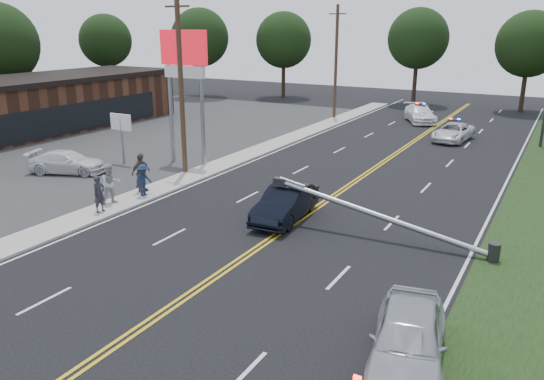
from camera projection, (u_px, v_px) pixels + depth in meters
The scene contains 24 objects.
ground at pixel (179, 302), 16.49m from camera, with size 120.00×120.00×0.00m, color black.
parking_lot at pixel (33, 159), 34.18m from camera, with size 25.00×60.00×0.01m, color #2D2D2D.
sidewalk at pixel (174, 183), 28.73m from camera, with size 1.80×70.00×0.12m, color #A8A398.
centerline_yellow at pixel (315, 209), 24.81m from camera, with size 0.36×80.00×0.00m, color gold.
pharmacy_building at pixel (6, 108), 40.60m from camera, with size 8.40×30.40×4.30m.
pylon_sign at pixel (184, 65), 31.28m from camera, with size 3.20×0.35×8.00m.
small_sign at pixel (121, 126), 32.34m from camera, with size 1.60×0.14×3.10m.
fallen_streetlight at pixel (390, 219), 20.92m from camera, with size 9.36×0.44×1.91m.
utility_pole_mid at pixel (181, 85), 29.27m from camera, with size 1.60×0.28×10.00m.
utility_pole_far at pixel (336, 62), 47.58m from camera, with size 1.60×0.28×10.00m.
tree_3 at pixel (106, 41), 58.13m from camera, with size 5.66×5.66×9.48m.
tree_4 at pixel (200, 38), 61.95m from camera, with size 6.73×6.73×10.24m.
tree_5 at pixel (284, 40), 61.36m from camera, with size 6.41×6.41×9.82m.
tree_6 at pixel (418, 39), 55.61m from camera, with size 6.32×6.32×10.07m.
tree_7 at pixel (530, 44), 50.76m from camera, with size 6.30×6.30×9.67m.
crashed_sedan at pixel (285, 203), 23.33m from camera, with size 1.58×4.54×1.50m, color black.
waiting_sedan at pixel (408, 339), 13.19m from camera, with size 1.82×4.53×1.54m, color #ADB0B5.
parked_car at pixel (67, 162), 30.73m from camera, with size 1.81×4.44×1.29m, color silver.
emergency_a at pixel (453, 132), 39.35m from camera, with size 2.13×4.62×1.28m, color silver.
emergency_b at pixel (420, 114), 46.94m from camera, with size 2.09×5.14×1.49m, color white.
bystander_a at pixel (99, 194), 23.87m from camera, with size 0.62×0.40×1.69m, color #26262E.
bystander_b at pixel (111, 184), 24.99m from camera, with size 0.94×0.73×1.93m, color #AAAAAF.
bystander_c at pixel (143, 180), 26.18m from camera, with size 1.04×0.60×1.61m, color #1B2744.
bystander_d at pixel (141, 172), 26.81m from camera, with size 1.17×0.49×1.99m, color #524942.
Camera 1 is at (9.75, -11.39, 8.24)m, focal length 35.00 mm.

